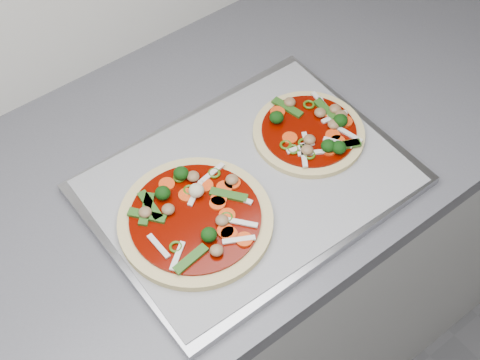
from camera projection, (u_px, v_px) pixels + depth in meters
base_cabinet at (170, 326)px, 1.43m from camera, size 3.60×0.60×0.86m
countertop at (147, 205)px, 1.07m from camera, size 3.60×0.60×0.04m
baking_tray at (249, 184)px, 1.06m from camera, size 0.49×0.36×0.02m
parchment at (249, 181)px, 1.05m from camera, size 0.47×0.35×0.00m
pizza_left at (195, 218)px, 1.00m from camera, size 0.27×0.27×0.04m
pizza_right at (311, 132)px, 1.10m from camera, size 0.21×0.21×0.03m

